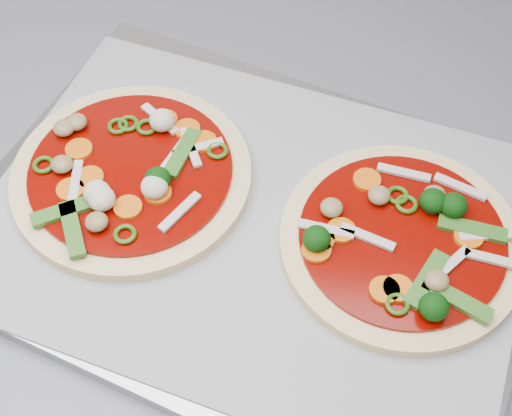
{
  "coord_description": "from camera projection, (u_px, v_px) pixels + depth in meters",
  "views": [
    {
      "loc": [
        -0.51,
        0.86,
        1.44
      ],
      "look_at": [
        -0.54,
        1.22,
        0.93
      ],
      "focal_mm": 50.0,
      "sensor_mm": 36.0,
      "label": 1
    }
  ],
  "objects": [
    {
      "name": "baking_tray",
      "position": [
        252.0,
        226.0,
        0.64
      ],
      "size": [
        0.58,
        0.51,
        0.02
      ],
      "primitive_type": "cube",
      "rotation": [
        0.0,
        0.0,
        -0.35
      ],
      "color": "gray",
      "rests_on": "countertop"
    },
    {
      "name": "parchment",
      "position": [
        252.0,
        220.0,
        0.63
      ],
      "size": [
        0.54,
        0.45,
        0.0
      ],
      "primitive_type": "cube",
      "rotation": [
        0.0,
        0.0,
        -0.27
      ],
      "color": "gray",
      "rests_on": "baking_tray"
    },
    {
      "name": "pizza_left",
      "position": [
        131.0,
        174.0,
        0.65
      ],
      "size": [
        0.29,
        0.29,
        0.04
      ],
      "rotation": [
        0.0,
        0.0,
        -0.44
      ],
      "color": "beige",
      "rests_on": "parchment"
    },
    {
      "name": "pizza_right",
      "position": [
        402.0,
        240.0,
        0.61
      ],
      "size": [
        0.29,
        0.29,
        0.04
      ],
      "rotation": [
        0.0,
        0.0,
        -0.76
      ],
      "color": "beige",
      "rests_on": "parchment"
    }
  ]
}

